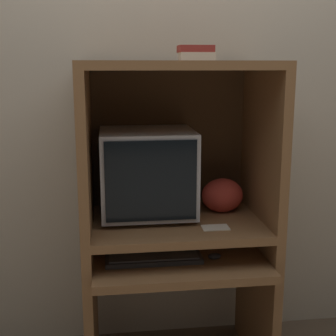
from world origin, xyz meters
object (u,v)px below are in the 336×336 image
at_px(book_stack, 196,53).
at_px(snack_bag, 222,195).
at_px(crt_monitor, 147,172).
at_px(keyboard, 154,258).
at_px(mouse, 214,256).

bearing_deg(book_stack, snack_bag, 30.17).
xyz_separation_m(crt_monitor, snack_bag, (0.36, 0.02, -0.13)).
xyz_separation_m(keyboard, mouse, (0.27, -0.01, 0.00)).
height_order(mouse, snack_bag, snack_bag).
relative_size(mouse, snack_bag, 0.29).
relative_size(keyboard, snack_bag, 2.10).
height_order(crt_monitor, snack_bag, crt_monitor).
relative_size(crt_monitor, keyboard, 1.02).
height_order(crt_monitor, mouse, crt_monitor).
relative_size(mouse, book_stack, 0.39).
bearing_deg(crt_monitor, keyboard, -87.89).
distance_m(mouse, book_stack, 0.88).
distance_m(keyboard, snack_bag, 0.46).
distance_m(crt_monitor, book_stack, 0.57).
bearing_deg(mouse, book_stack, 115.82).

